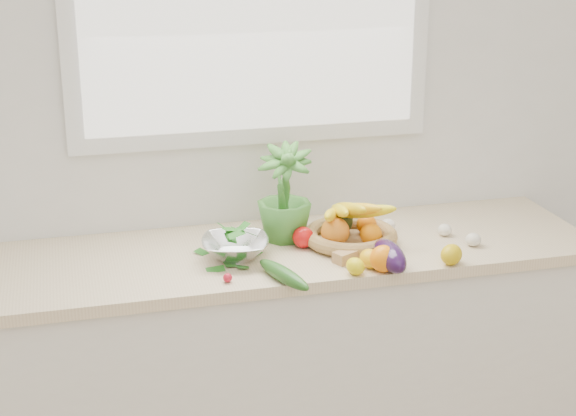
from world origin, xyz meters
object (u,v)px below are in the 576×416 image
object	(u,v)px
eggplant	(390,256)
colander_with_spinach	(235,242)
apple	(303,237)
cucumber	(284,275)
potted_herb	(284,193)
fruit_basket	(350,230)

from	to	relation	value
eggplant	colander_with_spinach	size ratio (longest dim) A/B	0.84
apple	cucumber	distance (m)	0.30
potted_herb	fruit_basket	distance (m)	0.26
eggplant	cucumber	bearing A→B (deg)	-177.20
apple	fruit_basket	distance (m)	0.16
fruit_basket	colander_with_spinach	distance (m)	0.41
colander_with_spinach	eggplant	bearing A→B (deg)	-23.78
cucumber	colander_with_spinach	world-z (taller)	colander_with_spinach
apple	fruit_basket	size ratio (longest dim) A/B	0.19
eggplant	cucumber	xyz separation A→B (m)	(-0.36, -0.02, -0.02)
eggplant	colander_with_spinach	bearing A→B (deg)	156.22
apple	eggplant	world-z (taller)	eggplant
eggplant	fruit_basket	size ratio (longest dim) A/B	0.55
potted_herb	eggplant	bearing A→B (deg)	-52.46
eggplant	apple	bearing A→B (deg)	131.51
cucumber	fruit_basket	size ratio (longest dim) A/B	0.68
eggplant	cucumber	distance (m)	0.36
apple	eggplant	bearing A→B (deg)	-48.49
eggplant	colander_with_spinach	xyz separation A→B (m)	(-0.47, 0.20, 0.02)
fruit_basket	colander_with_spinach	bearing A→B (deg)	-174.80
potted_herb	cucumber	bearing A→B (deg)	-104.78
apple	colander_with_spinach	world-z (taller)	colander_with_spinach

